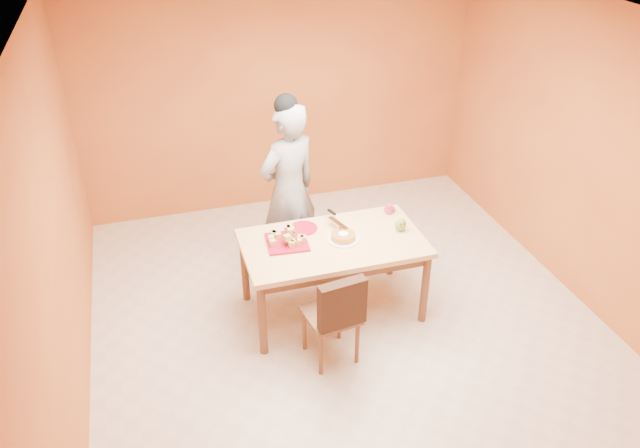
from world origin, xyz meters
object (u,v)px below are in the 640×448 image
object	(u,v)px
dining_chair	(331,314)
red_dinner_plate	(304,228)
person	(289,191)
sponge_cake	(343,236)
dining_table	(333,250)
magenta_glass	(389,209)
egg_ornament	(401,225)
checker_tin	(390,210)
pastry_platter	(287,242)

from	to	relation	value
dining_chair	red_dinner_plate	xyz separation A→B (m)	(0.01, 0.88, 0.30)
person	sponge_cake	xyz separation A→B (m)	(0.29, -0.78, -0.10)
dining_table	magenta_glass	size ratio (longest dim) A/B	16.69
dining_chair	egg_ornament	bearing A→B (deg)	27.47
person	egg_ornament	distance (m)	1.15
checker_tin	magenta_glass	bearing A→B (deg)	-122.72
magenta_glass	sponge_cake	bearing A→B (deg)	-150.83
checker_tin	dining_table	bearing A→B (deg)	-152.76
sponge_cake	egg_ornament	size ratio (longest dim) A/B	1.66
dining_chair	egg_ornament	xyz separation A→B (m)	(0.84, 0.60, 0.36)
dining_chair	sponge_cake	distance (m)	0.75
magenta_glass	checker_tin	distance (m)	0.06
red_dinner_plate	dining_table	bearing A→B (deg)	-54.57
dining_table	sponge_cake	world-z (taller)	sponge_cake
dining_table	sponge_cake	xyz separation A→B (m)	(0.09, -0.01, 0.13)
pastry_platter	person	bearing A→B (deg)	74.39
dining_table	red_dinner_plate	world-z (taller)	red_dinner_plate
person	sponge_cake	world-z (taller)	person
dining_chair	red_dinner_plate	size ratio (longest dim) A/B	3.60
dining_table	dining_chair	xyz separation A→B (m)	(-0.21, -0.61, -0.20)
red_dinner_plate	pastry_platter	bearing A→B (deg)	-136.98
dining_table	pastry_platter	size ratio (longest dim) A/B	4.55
person	checker_tin	size ratio (longest dim) A/B	17.15
dining_chair	checker_tin	size ratio (longest dim) A/B	8.62
person	sponge_cake	distance (m)	0.84
person	red_dinner_plate	distance (m)	0.52
egg_ornament	person	bearing A→B (deg)	141.08
dining_table	sponge_cake	size ratio (longest dim) A/B	7.39
egg_ornament	magenta_glass	distance (m)	0.32
red_dinner_plate	checker_tin	size ratio (longest dim) A/B	2.39
dining_table	dining_chair	bearing A→B (deg)	-108.74
sponge_cake	checker_tin	distance (m)	0.69
dining_table	egg_ornament	distance (m)	0.65
dining_chair	dining_table	bearing A→B (deg)	63.23
magenta_glass	checker_tin	xyz separation A→B (m)	(0.03, 0.04, -0.03)
person	pastry_platter	xyz separation A→B (m)	(-0.19, -0.69, -0.12)
sponge_cake	egg_ornament	bearing A→B (deg)	-0.56
magenta_glass	pastry_platter	bearing A→B (deg)	-167.98
checker_tin	egg_ornament	bearing A→B (deg)	-97.26
dining_chair	checker_tin	world-z (taller)	dining_chair
dining_chair	egg_ornament	size ratio (longest dim) A/B	6.90
person	egg_ornament	world-z (taller)	person
pastry_platter	magenta_glass	xyz separation A→B (m)	(1.05, 0.22, 0.04)
person	red_dinner_plate	size ratio (longest dim) A/B	7.16
red_dinner_plate	checker_tin	xyz separation A→B (m)	(0.87, 0.08, 0.01)
dining_table	checker_tin	size ratio (longest dim) A/B	15.33
red_dinner_plate	magenta_glass	xyz separation A→B (m)	(0.85, 0.03, 0.04)
sponge_cake	dining_chair	bearing A→B (deg)	-116.32
person	magenta_glass	world-z (taller)	person
egg_ornament	checker_tin	distance (m)	0.37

